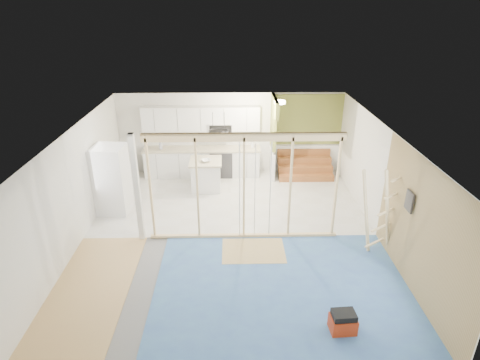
{
  "coord_description": "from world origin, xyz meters",
  "views": [
    {
      "loc": [
        0.03,
        -8.15,
        5.17
      ],
      "look_at": [
        0.23,
        0.6,
        1.23
      ],
      "focal_mm": 30.0,
      "sensor_mm": 36.0,
      "label": 1
    }
  ],
  "objects_px": {
    "fridge": "(112,180)",
    "toolbox": "(343,322)",
    "island": "(206,175)",
    "ladder": "(379,212)"
  },
  "relations": [
    {
      "from": "island",
      "to": "ladder",
      "type": "height_order",
      "value": "ladder"
    },
    {
      "from": "fridge",
      "to": "island",
      "type": "relative_size",
      "value": 1.93
    },
    {
      "from": "toolbox",
      "to": "ladder",
      "type": "bearing_deg",
      "value": 57.0
    },
    {
      "from": "island",
      "to": "ladder",
      "type": "relative_size",
      "value": 0.46
    },
    {
      "from": "fridge",
      "to": "toolbox",
      "type": "xyz_separation_m",
      "value": [
        4.95,
        -4.38,
        -0.72
      ]
    },
    {
      "from": "ladder",
      "to": "fridge",
      "type": "bearing_deg",
      "value": 139.68
    },
    {
      "from": "fridge",
      "to": "island",
      "type": "distance_m",
      "value": 2.73
    },
    {
      "from": "toolbox",
      "to": "ladder",
      "type": "relative_size",
      "value": 0.22
    },
    {
      "from": "island",
      "to": "toolbox",
      "type": "xyz_separation_m",
      "value": [
        2.61,
        -5.71,
        -0.26
      ]
    },
    {
      "from": "ladder",
      "to": "island",
      "type": "bearing_deg",
      "value": 116.93
    }
  ]
}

